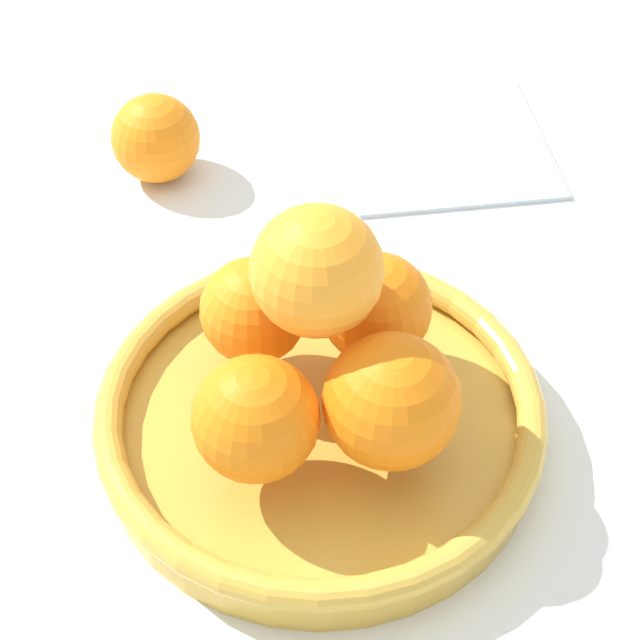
% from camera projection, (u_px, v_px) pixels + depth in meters
% --- Properties ---
extents(ground_plane, '(4.00, 4.00, 0.00)m').
position_uv_depth(ground_plane, '(320.00, 438.00, 0.66)').
color(ground_plane, silver).
extents(fruit_bowl, '(0.27, 0.27, 0.04)m').
position_uv_depth(fruit_bowl, '(320.00, 418.00, 0.65)').
color(fruit_bowl, gold).
rests_on(fruit_bowl, ground_plane).
extents(orange_pile, '(0.16, 0.15, 0.13)m').
position_uv_depth(orange_pile, '(326.00, 344.00, 0.60)').
color(orange_pile, orange).
rests_on(orange_pile, fruit_bowl).
extents(stray_orange, '(0.07, 0.07, 0.07)m').
position_uv_depth(stray_orange, '(156.00, 138.00, 0.83)').
color(stray_orange, orange).
rests_on(stray_orange, ground_plane).
extents(napkin_folded, '(0.17, 0.17, 0.01)m').
position_uv_depth(napkin_folded, '(443.00, 142.00, 0.88)').
color(napkin_folded, silver).
rests_on(napkin_folded, ground_plane).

